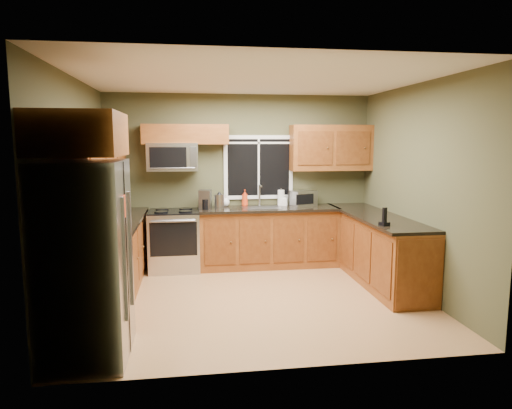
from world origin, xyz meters
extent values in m
plane|color=#A9784A|center=(0.00, 0.00, 0.00)|extent=(4.20, 4.20, 0.00)
plane|color=white|center=(0.00, 0.00, 2.70)|extent=(4.20, 4.20, 0.00)
plane|color=#46462B|center=(0.00, 1.80, 1.35)|extent=(4.20, 0.00, 4.20)
plane|color=#46462B|center=(0.00, -1.80, 1.35)|extent=(4.20, 0.00, 4.20)
plane|color=#46462B|center=(-2.10, 0.00, 1.35)|extent=(0.00, 3.60, 3.60)
plane|color=#46462B|center=(2.10, 0.00, 1.35)|extent=(0.00, 3.60, 3.60)
cube|color=white|center=(0.30, 1.79, 1.55)|extent=(1.12, 0.03, 1.02)
cube|color=black|center=(0.30, 1.78, 1.55)|extent=(1.00, 0.01, 0.90)
cube|color=white|center=(0.30, 1.77, 1.55)|extent=(0.03, 0.01, 0.90)
cube|color=white|center=(0.30, 1.77, 1.94)|extent=(1.00, 0.01, 0.03)
cube|color=brown|center=(-1.80, 0.48, 0.45)|extent=(0.60, 2.65, 0.90)
cube|color=black|center=(-1.78, 0.48, 0.92)|extent=(0.65, 2.65, 0.04)
cube|color=brown|center=(0.42, 1.50, 0.45)|extent=(2.17, 0.60, 0.90)
cube|color=black|center=(0.42, 1.48, 0.92)|extent=(2.17, 0.65, 0.04)
cube|color=brown|center=(1.80, 0.55, 0.45)|extent=(0.60, 2.50, 0.90)
cube|color=#643112|center=(1.80, -0.71, 0.45)|extent=(0.56, 0.02, 0.82)
cube|color=black|center=(1.78, 0.55, 0.92)|extent=(0.65, 2.50, 0.04)
cube|color=brown|center=(-1.94, 0.48, 1.86)|extent=(0.33, 2.65, 0.72)
cube|color=brown|center=(-0.85, 1.64, 2.07)|extent=(1.30, 0.33, 0.30)
cube|color=brown|center=(1.45, 1.64, 1.86)|extent=(1.30, 0.33, 0.72)
cube|color=brown|center=(-1.74, -1.30, 2.03)|extent=(0.72, 0.90, 0.38)
cube|color=#B7B7BC|center=(-1.74, -1.30, 0.90)|extent=(0.72, 0.90, 1.80)
cube|color=slate|center=(-1.37, -1.50, 0.95)|extent=(0.03, 0.04, 1.10)
cube|color=slate|center=(-1.37, -1.10, 0.95)|extent=(0.03, 0.04, 1.10)
cube|color=black|center=(-1.38, -1.30, 0.90)|extent=(0.01, 0.02, 1.78)
cube|color=red|center=(-1.37, -1.40, 1.40)|extent=(0.01, 0.14, 0.20)
cube|color=#B7B7BC|center=(-1.05, 1.48, 0.45)|extent=(0.76, 0.65, 0.90)
cube|color=black|center=(-1.05, 1.48, 0.91)|extent=(0.76, 0.64, 0.03)
cube|color=black|center=(-1.05, 1.15, 0.55)|extent=(0.68, 0.02, 0.50)
cylinder|color=slate|center=(-1.05, 1.12, 0.82)|extent=(0.64, 0.04, 0.04)
cylinder|color=black|center=(-1.23, 1.33, 0.93)|extent=(0.20, 0.20, 0.01)
cylinder|color=black|center=(-0.87, 1.33, 0.93)|extent=(0.20, 0.20, 0.01)
cylinder|color=black|center=(-1.23, 1.61, 0.93)|extent=(0.20, 0.20, 0.01)
cylinder|color=black|center=(-0.87, 1.61, 0.93)|extent=(0.20, 0.20, 0.01)
cube|color=#B7B7BC|center=(-1.05, 1.61, 1.73)|extent=(0.76, 0.38, 0.42)
cube|color=black|center=(-1.11, 1.42, 1.73)|extent=(0.54, 0.01, 0.30)
cube|color=slate|center=(-0.74, 1.42, 1.73)|extent=(0.10, 0.01, 0.30)
cylinder|color=slate|center=(-1.05, 1.40, 1.57)|extent=(0.66, 0.02, 0.02)
cube|color=slate|center=(0.30, 1.48, 0.94)|extent=(0.60, 0.42, 0.02)
cylinder|color=#B7B7BC|center=(0.30, 1.68, 1.11)|extent=(0.03, 0.03, 0.34)
cylinder|color=#B7B7BC|center=(0.30, 1.60, 1.27)|extent=(0.03, 0.18, 0.03)
cube|color=#B7B7BC|center=(0.99, 1.62, 1.06)|extent=(0.46, 0.41, 0.24)
cube|color=black|center=(0.99, 1.47, 1.06)|extent=(0.31, 0.13, 0.16)
cube|color=slate|center=(-0.57, 1.49, 1.09)|extent=(0.21, 0.24, 0.29)
cylinder|color=black|center=(-0.57, 1.42, 1.02)|extent=(0.13, 0.13, 0.16)
cylinder|color=#B7B7BC|center=(-0.36, 1.47, 1.05)|extent=(0.17, 0.17, 0.22)
cone|color=black|center=(-0.36, 1.47, 1.18)|extent=(0.11, 0.11, 0.06)
cylinder|color=white|center=(0.65, 1.68, 1.06)|extent=(0.14, 0.14, 0.25)
cylinder|color=slate|center=(0.65, 1.68, 1.20)|extent=(0.02, 0.02, 0.04)
imported|color=red|center=(0.06, 1.69, 1.07)|extent=(0.11, 0.11, 0.26)
imported|color=white|center=(0.70, 1.63, 1.03)|extent=(0.10, 0.10, 0.17)
imported|color=white|center=(-0.25, 1.70, 1.03)|extent=(0.17, 0.17, 0.18)
cube|color=black|center=(1.56, -0.24, 0.96)|extent=(0.13, 0.13, 0.04)
cube|color=black|center=(1.56, -0.24, 1.07)|extent=(0.06, 0.05, 0.18)
camera|label=1|loc=(-0.79, -5.46, 1.97)|focal=32.00mm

